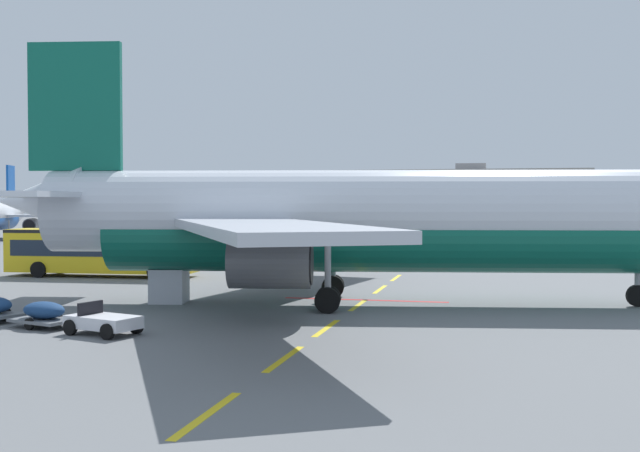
{
  "coord_description": "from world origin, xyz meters",
  "views": [
    {
      "loc": [
        24.37,
        -14.89,
        4.76
      ],
      "look_at": [
        16.32,
        19.59,
        3.64
      ],
      "focal_mm": 43.68,
      "sensor_mm": 36.0,
      "label": 1
    }
  ],
  "objects_px": {
    "airliner_foreground": "(361,219)",
    "catering_truck": "(210,243)",
    "uld_cargo_container": "(169,286)",
    "baggage_train": "(18,311)",
    "apron_shuttle_bus": "(102,249)"
  },
  "relations": [
    {
      "from": "baggage_train",
      "to": "uld_cargo_container",
      "type": "distance_m",
      "value": 7.96
    },
    {
      "from": "catering_truck",
      "to": "airliner_foreground",
      "type": "bearing_deg",
      "value": -52.68
    },
    {
      "from": "airliner_foreground",
      "to": "catering_truck",
      "type": "relative_size",
      "value": 5.18
    },
    {
      "from": "apron_shuttle_bus",
      "to": "uld_cargo_container",
      "type": "distance_m",
      "value": 14.45
    },
    {
      "from": "apron_shuttle_bus",
      "to": "catering_truck",
      "type": "xyz_separation_m",
      "value": [
        3.33,
        10.23,
        -0.1
      ]
    },
    {
      "from": "baggage_train",
      "to": "uld_cargo_container",
      "type": "height_order",
      "value": "uld_cargo_container"
    },
    {
      "from": "airliner_foreground",
      "to": "catering_truck",
      "type": "height_order",
      "value": "airliner_foreground"
    },
    {
      "from": "uld_cargo_container",
      "to": "baggage_train",
      "type": "bearing_deg",
      "value": -112.12
    },
    {
      "from": "baggage_train",
      "to": "airliner_foreground",
      "type": "bearing_deg",
      "value": 36.32
    },
    {
      "from": "apron_shuttle_bus",
      "to": "uld_cargo_container",
      "type": "height_order",
      "value": "apron_shuttle_bus"
    },
    {
      "from": "airliner_foreground",
      "to": "apron_shuttle_bus",
      "type": "distance_m",
      "value": 20.8
    },
    {
      "from": "apron_shuttle_bus",
      "to": "uld_cargo_container",
      "type": "xyz_separation_m",
      "value": [
        9.45,
        -10.89,
        -0.95
      ]
    },
    {
      "from": "airliner_foreground",
      "to": "uld_cargo_container",
      "type": "xyz_separation_m",
      "value": [
        -8.92,
        -1.39,
        -3.15
      ]
    },
    {
      "from": "airliner_foreground",
      "to": "catering_truck",
      "type": "bearing_deg",
      "value": 127.32
    },
    {
      "from": "apron_shuttle_bus",
      "to": "uld_cargo_container",
      "type": "bearing_deg",
      "value": -49.03
    }
  ]
}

